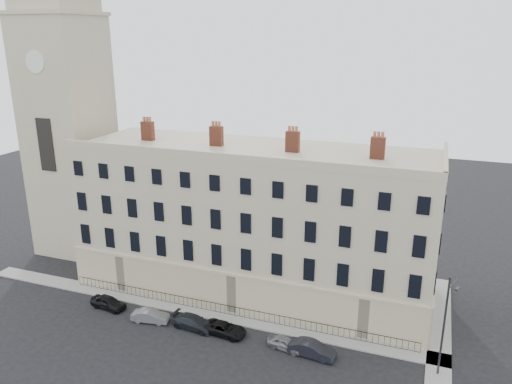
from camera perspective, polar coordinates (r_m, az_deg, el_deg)
ground at (r=43.51m, az=1.74°, el=-18.84°), size 160.00×160.00×0.00m
terrace at (r=51.62m, az=-0.25°, el=-3.19°), size 36.22×12.22×17.00m
church_tower at (r=62.87m, az=-20.90°, el=9.94°), size 8.00×8.13×44.00m
pavement_terrace at (r=50.64m, az=-7.47°, el=-13.15°), size 48.00×2.00×0.12m
pavement_east_return at (r=48.71m, az=20.21°, el=-15.57°), size 2.00×24.00×0.12m
railings at (r=49.19m, az=-3.02°, el=-13.35°), size 35.00×0.04×0.96m
car_a at (r=52.31m, az=-16.53°, el=-11.99°), size 3.86×1.89×1.27m
car_b at (r=49.21m, az=-11.96°, el=-13.69°), size 3.70×1.81×1.17m
car_c at (r=47.59m, az=-7.13°, el=-14.55°), size 4.38×2.11×1.23m
car_d at (r=46.53m, az=-3.58°, el=-15.34°), size 4.13×2.17×1.11m
car_e at (r=44.71m, az=3.40°, el=-16.89°), size 3.38×1.82×1.09m
car_f at (r=44.03m, az=6.41°, el=-17.42°), size 4.06×1.67×1.31m
streetlamp at (r=41.95m, az=20.77°, el=-13.81°), size 0.75×1.80×8.62m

